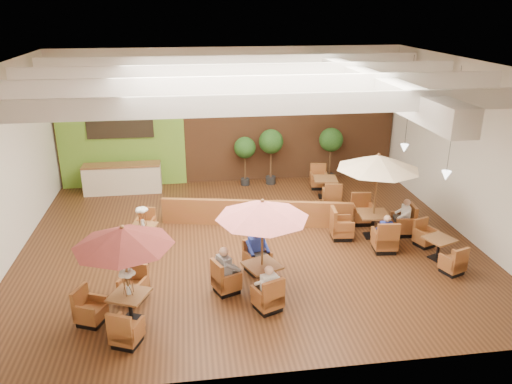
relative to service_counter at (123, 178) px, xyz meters
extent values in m
plane|color=#381E0F|center=(4.40, -5.10, -0.58)|extent=(14.00, 14.00, 0.00)
cube|color=silver|center=(4.40, 0.90, 2.17)|extent=(14.00, 0.04, 5.50)
cube|color=silver|center=(4.40, -11.10, 2.17)|extent=(14.00, 0.04, 5.50)
cube|color=silver|center=(-2.60, -5.10, 2.17)|extent=(0.04, 12.00, 5.50)
cube|color=silver|center=(11.40, -5.10, 2.17)|extent=(0.04, 12.00, 5.50)
cube|color=white|center=(4.40, -5.10, 4.92)|extent=(14.00, 12.00, 0.04)
cube|color=brown|center=(4.40, 0.84, 1.02)|extent=(13.90, 0.10, 3.20)
cube|color=#1E3819|center=(4.40, 0.83, 2.47)|extent=(13.90, 0.12, 0.35)
cube|color=#679A2C|center=(0.00, 0.78, 1.02)|extent=(5.00, 0.08, 3.20)
cube|color=black|center=(0.00, 0.70, 1.82)|extent=(2.60, 0.08, 0.70)
cube|color=white|center=(7.90, -5.10, 4.37)|extent=(0.60, 11.00, 0.60)
cube|color=white|center=(4.40, -9.10, 4.57)|extent=(13.60, 0.12, 0.45)
cube|color=white|center=(4.40, -6.40, 4.57)|extent=(13.60, 0.12, 0.45)
cube|color=white|center=(4.40, -3.80, 4.57)|extent=(13.60, 0.12, 0.45)
cube|color=white|center=(4.40, -1.10, 4.57)|extent=(13.60, 0.12, 0.45)
cylinder|color=black|center=(10.20, -6.10, 3.32)|extent=(0.01, 0.01, 3.20)
cone|color=white|center=(10.20, -6.10, 1.72)|extent=(0.28, 0.28, 0.28)
cylinder|color=black|center=(10.20, -3.10, 3.32)|extent=(0.01, 0.01, 3.20)
cone|color=white|center=(10.20, -3.10, 1.72)|extent=(0.28, 0.28, 0.28)
sphere|color=#FFEAC6|center=(-1.60, 0.60, 2.47)|extent=(0.14, 0.14, 0.14)
sphere|color=#FFEAC6|center=(0.40, 0.60, 2.47)|extent=(0.14, 0.14, 0.14)
sphere|color=#FFEAC6|center=(2.40, 0.60, 2.47)|extent=(0.14, 0.14, 0.14)
sphere|color=#FFEAC6|center=(4.40, 0.60, 2.47)|extent=(0.14, 0.14, 0.14)
sphere|color=#FFEAC6|center=(6.40, 0.60, 2.47)|extent=(0.14, 0.14, 0.14)
sphere|color=#FFEAC6|center=(8.40, 0.60, 2.47)|extent=(0.14, 0.14, 0.14)
sphere|color=#FFEAC6|center=(10.40, 0.60, 2.47)|extent=(0.14, 0.14, 0.14)
cube|color=beige|center=(0.00, 0.00, -0.03)|extent=(3.00, 0.70, 1.10)
cube|color=brown|center=(0.00, 0.00, 0.57)|extent=(3.00, 0.75, 0.06)
cube|color=brown|center=(4.82, -3.84, -0.14)|extent=(6.36, 1.50, 0.89)
cube|color=brown|center=(1.10, -8.82, 0.11)|extent=(1.07, 1.07, 0.06)
cylinder|color=black|center=(1.10, -8.82, -0.23)|extent=(0.10, 0.10, 0.63)
cube|color=black|center=(1.10, -8.82, -0.56)|extent=(0.57, 0.57, 0.04)
cube|color=brown|center=(1.10, -9.73, -0.30)|extent=(0.78, 0.78, 0.31)
cube|color=brown|center=(1.20, -9.96, -0.01)|extent=(0.58, 0.32, 0.67)
cube|color=brown|center=(0.84, -9.62, -0.10)|extent=(0.28, 0.52, 0.27)
cube|color=brown|center=(1.35, -9.84, -0.10)|extent=(0.28, 0.52, 0.27)
cube|color=black|center=(1.10, -9.73, -0.52)|extent=(0.69, 0.69, 0.13)
cube|color=brown|center=(1.10, -7.90, -0.30)|extent=(0.78, 0.78, 0.31)
cube|color=brown|center=(1.00, -7.68, -0.01)|extent=(0.58, 0.32, 0.67)
cube|color=brown|center=(1.35, -8.01, -0.10)|extent=(0.28, 0.52, 0.27)
cube|color=brown|center=(0.84, -7.79, -0.10)|extent=(0.28, 0.52, 0.27)
cube|color=black|center=(1.10, -7.90, -0.52)|extent=(0.69, 0.69, 0.13)
cube|color=brown|center=(0.19, -8.82, -0.30)|extent=(0.78, 0.78, 0.31)
cube|color=brown|center=(0.42, -8.72, -0.01)|extent=(0.32, 0.58, 0.67)
cube|color=brown|center=(0.30, -8.56, -0.10)|extent=(0.52, 0.28, 0.27)
cube|color=brown|center=(0.08, -9.07, -0.10)|extent=(0.52, 0.28, 0.27)
cube|color=black|center=(0.19, -8.82, -0.52)|extent=(0.69, 0.69, 0.13)
cylinder|color=brown|center=(1.10, -8.82, 0.62)|extent=(0.06, 0.06, 2.40)
cone|color=#571D19|center=(1.10, -8.82, 1.64)|extent=(2.30, 2.30, 0.45)
sphere|color=brown|center=(1.10, -8.82, 1.87)|extent=(0.10, 0.10, 0.10)
cylinder|color=silver|center=(1.10, -8.82, 0.25)|extent=(0.10, 0.10, 0.22)
cube|color=brown|center=(4.40, -7.90, 0.13)|extent=(1.10, 1.10, 0.06)
cylinder|color=black|center=(4.40, -7.90, -0.22)|extent=(0.10, 0.10, 0.65)
cube|color=black|center=(4.40, -7.90, -0.56)|extent=(0.58, 0.58, 0.04)
cube|color=brown|center=(4.40, -8.84, -0.29)|extent=(0.80, 0.80, 0.32)
cube|color=brown|center=(4.30, -9.08, 0.01)|extent=(0.60, 0.33, 0.69)
cube|color=brown|center=(4.13, -8.95, -0.09)|extent=(0.28, 0.53, 0.28)
cube|color=brown|center=(4.66, -8.73, -0.09)|extent=(0.28, 0.53, 0.28)
cube|color=black|center=(4.40, -8.84, -0.51)|extent=(0.71, 0.71, 0.14)
cube|color=brown|center=(4.40, -6.96, -0.29)|extent=(0.80, 0.80, 0.32)
cube|color=brown|center=(4.50, -6.72, 0.01)|extent=(0.60, 0.33, 0.69)
cube|color=brown|center=(4.66, -6.84, -0.09)|extent=(0.28, 0.53, 0.28)
cube|color=brown|center=(4.13, -7.07, -0.09)|extent=(0.28, 0.53, 0.28)
cube|color=black|center=(4.40, -6.96, -0.51)|extent=(0.71, 0.71, 0.14)
cube|color=brown|center=(3.46, -7.90, -0.29)|extent=(0.80, 0.80, 0.32)
cube|color=brown|center=(3.70, -8.00, 0.01)|extent=(0.33, 0.60, 0.69)
cube|color=brown|center=(3.35, -7.63, -0.09)|extent=(0.53, 0.28, 0.28)
cube|color=brown|center=(3.57, -8.16, -0.09)|extent=(0.53, 0.28, 0.28)
cube|color=black|center=(3.46, -7.90, -0.51)|extent=(0.71, 0.71, 0.14)
cylinder|color=brown|center=(4.40, -7.90, 0.66)|extent=(0.06, 0.06, 2.48)
cone|color=#C86061|center=(4.40, -7.90, 1.72)|extent=(2.38, 2.38, 0.45)
sphere|color=brown|center=(4.40, -7.90, 1.95)|extent=(0.10, 0.10, 0.10)
cube|color=brown|center=(8.41, -5.24, 0.20)|extent=(1.01, 1.01, 0.07)
cylinder|color=black|center=(8.41, -5.24, -0.18)|extent=(0.11, 0.11, 0.72)
cube|color=black|center=(8.41, -5.24, -0.56)|extent=(0.53, 0.53, 0.04)
cube|color=brown|center=(8.41, -6.27, -0.26)|extent=(0.73, 0.73, 0.35)
cube|color=brown|center=(8.44, -6.55, 0.07)|extent=(0.68, 0.17, 0.76)
cube|color=brown|center=(8.10, -6.24, -0.04)|extent=(0.14, 0.60, 0.30)
cube|color=brown|center=(8.73, -6.30, -0.04)|extent=(0.14, 0.60, 0.30)
cube|color=black|center=(8.41, -6.27, -0.51)|extent=(0.65, 0.65, 0.15)
cube|color=brown|center=(8.41, -4.21, -0.26)|extent=(0.73, 0.73, 0.35)
cube|color=brown|center=(8.39, -3.92, 0.07)|extent=(0.68, 0.17, 0.76)
cube|color=brown|center=(8.73, -4.24, -0.04)|extent=(0.14, 0.60, 0.30)
cube|color=brown|center=(8.10, -4.17, -0.04)|extent=(0.14, 0.60, 0.30)
cube|color=black|center=(8.41, -4.21, -0.51)|extent=(0.65, 0.65, 0.15)
cube|color=brown|center=(7.38, -5.24, -0.26)|extent=(0.73, 0.73, 0.35)
cube|color=brown|center=(7.66, -5.21, 0.07)|extent=(0.17, 0.68, 0.76)
cube|color=brown|center=(7.41, -4.92, -0.04)|extent=(0.60, 0.14, 0.30)
cube|color=brown|center=(7.35, -5.55, -0.04)|extent=(0.60, 0.14, 0.30)
cube|color=black|center=(7.38, -5.24, -0.51)|extent=(0.65, 0.65, 0.15)
cube|color=brown|center=(9.44, -5.24, -0.26)|extent=(0.73, 0.73, 0.35)
cube|color=brown|center=(9.16, -5.26, 0.07)|extent=(0.17, 0.68, 0.76)
cube|color=brown|center=(9.41, -5.55, -0.04)|extent=(0.60, 0.14, 0.30)
cube|color=brown|center=(9.47, -4.92, -0.04)|extent=(0.60, 0.14, 0.30)
cube|color=black|center=(9.44, -5.24, -0.51)|extent=(0.65, 0.65, 0.15)
cylinder|color=brown|center=(8.41, -5.24, 0.77)|extent=(0.06, 0.06, 2.71)
cone|color=beige|center=(8.41, -5.24, 1.95)|extent=(2.60, 2.60, 0.45)
sphere|color=brown|center=(8.41, -5.24, 2.18)|extent=(0.10, 0.10, 0.10)
cube|color=brown|center=(1.14, -4.93, 0.07)|extent=(0.92, 0.92, 0.05)
cylinder|color=black|center=(1.14, -4.93, -0.25)|extent=(0.09, 0.09, 0.60)
cube|color=black|center=(1.14, -4.93, -0.56)|extent=(0.49, 0.49, 0.04)
cube|color=brown|center=(1.14, -5.79, -0.31)|extent=(0.67, 0.67, 0.29)
cube|color=brown|center=(1.19, -6.02, -0.04)|extent=(0.57, 0.21, 0.64)
cube|color=brown|center=(0.89, -5.73, -0.13)|extent=(0.18, 0.50, 0.25)
cube|color=brown|center=(1.40, -5.85, -0.13)|extent=(0.18, 0.50, 0.25)
cube|color=black|center=(1.14, -5.79, -0.52)|extent=(0.59, 0.59, 0.13)
cube|color=brown|center=(1.14, -4.07, -0.31)|extent=(0.67, 0.67, 0.29)
cube|color=brown|center=(1.09, -3.83, -0.04)|extent=(0.57, 0.21, 0.64)
cube|color=brown|center=(1.40, -4.12, -0.13)|extent=(0.18, 0.50, 0.25)
cube|color=brown|center=(0.89, -4.01, -0.13)|extent=(0.18, 0.50, 0.25)
cube|color=black|center=(1.14, -4.07, -0.52)|extent=(0.59, 0.59, 0.13)
cylinder|color=silver|center=(1.14, -4.93, 0.21)|extent=(0.10, 0.10, 0.22)
cube|color=brown|center=(9.80, -6.95, 0.06)|extent=(0.98, 0.98, 0.05)
cylinder|color=black|center=(9.80, -6.95, -0.25)|extent=(0.09, 0.09, 0.59)
cube|color=black|center=(9.80, -6.95, -0.57)|extent=(0.52, 0.52, 0.04)
cube|color=brown|center=(9.80, -7.80, -0.32)|extent=(0.71, 0.71, 0.29)
cube|color=brown|center=(9.72, -8.01, -0.05)|extent=(0.55, 0.28, 0.63)
cube|color=brown|center=(9.56, -7.89, -0.14)|extent=(0.24, 0.48, 0.25)
cube|color=brown|center=(10.04, -7.70, -0.14)|extent=(0.24, 0.48, 0.25)
cube|color=black|center=(9.80, -7.80, -0.52)|extent=(0.63, 0.63, 0.13)
cube|color=brown|center=(9.80, -6.10, -0.32)|extent=(0.71, 0.71, 0.29)
cube|color=brown|center=(9.88, -5.88, -0.05)|extent=(0.55, 0.28, 0.63)
cube|color=brown|center=(10.04, -6.01, -0.14)|extent=(0.24, 0.48, 0.25)
cube|color=brown|center=(9.56, -6.19, -0.14)|extent=(0.24, 0.48, 0.25)
cube|color=black|center=(9.80, -6.10, -0.52)|extent=(0.63, 0.63, 0.13)
cube|color=brown|center=(7.82, -1.59, 0.16)|extent=(1.00, 1.00, 0.06)
cylinder|color=black|center=(7.82, -1.59, -0.20)|extent=(0.10, 0.10, 0.68)
cube|color=black|center=(7.82, -1.59, -0.56)|extent=(0.53, 0.53, 0.04)
cube|color=brown|center=(7.82, -2.57, -0.27)|extent=(0.73, 0.73, 0.33)
cube|color=brown|center=(7.86, -2.84, 0.03)|extent=(0.65, 0.20, 0.72)
cube|color=brown|center=(7.53, -2.53, -0.07)|extent=(0.17, 0.57, 0.29)
cube|color=brown|center=(8.12, -2.62, -0.07)|extent=(0.17, 0.57, 0.29)
cube|color=black|center=(7.82, -2.57, -0.51)|extent=(0.65, 0.65, 0.14)
cube|color=brown|center=(7.82, -0.62, -0.27)|extent=(0.73, 0.73, 0.33)
cube|color=brown|center=(7.78, -0.35, 0.03)|extent=(0.65, 0.20, 0.72)
cube|color=brown|center=(8.12, -0.66, -0.07)|extent=(0.17, 0.57, 0.29)
cube|color=brown|center=(7.53, -0.57, -0.07)|extent=(0.17, 0.57, 0.29)
cube|color=black|center=(7.82, -0.62, -0.51)|extent=(0.65, 0.65, 0.14)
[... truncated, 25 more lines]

